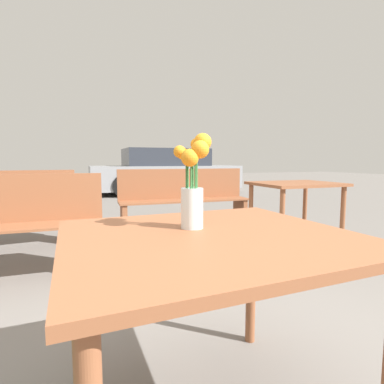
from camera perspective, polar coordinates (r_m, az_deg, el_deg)
table_front at (r=1.06m, az=3.35°, el=-12.64°), size 0.99×0.89×0.71m
flower_vase at (r=1.09m, az=0.21°, el=1.30°), size 0.14×0.13×0.35m
bench_near at (r=4.00m, az=-1.54°, el=-1.09°), size 1.73×0.43×0.85m
bench_middle at (r=3.89m, az=-32.66°, el=-2.36°), size 1.57×0.48×0.85m
bench_far at (r=2.82m, az=-32.31°, el=-5.20°), size 1.53×0.40×0.85m
table_back at (r=3.43m, az=19.11°, el=-0.19°), size 0.89×0.70×0.73m
parked_car at (r=9.13m, az=-5.13°, el=3.84°), size 4.36×1.82×1.32m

